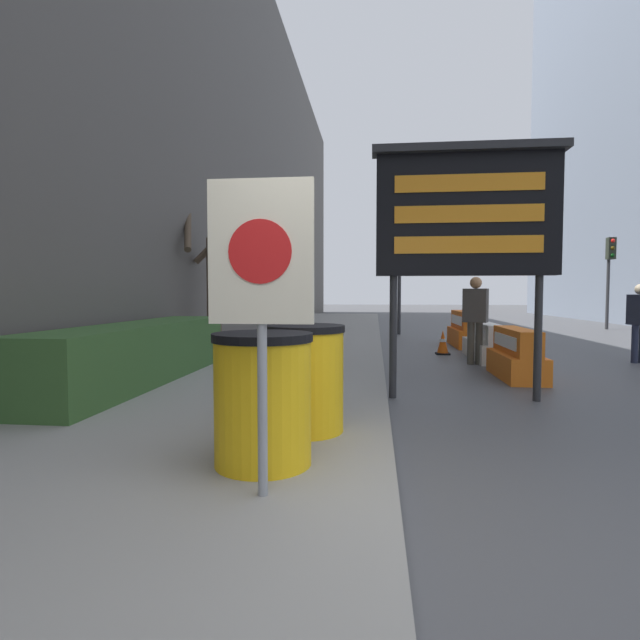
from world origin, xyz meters
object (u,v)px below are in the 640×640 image
Objects in this scene: jersey_barrier_orange_near at (516,356)px; traffic_cone_near at (443,343)px; jersey_barrier_white at (485,343)px; message_board at (466,214)px; barrel_drum_foreground at (263,399)px; jersey_barrier_orange_far at (463,331)px; pedestrian_worker at (475,313)px; pedestrian_passerby at (640,316)px; warning_sign at (261,275)px; traffic_light_near_curb at (400,252)px; barrel_drum_middle at (304,378)px; traffic_light_far_side at (610,263)px.

jersey_barrier_orange_near reaches higher than traffic_cone_near.
message_board is at bearing -105.38° from jersey_barrier_white.
barrel_drum_foreground is 10.52m from jersey_barrier_orange_far.
message_board reaches higher than pedestrian_worker.
jersey_barrier_white is 1.08m from traffic_cone_near.
pedestrian_passerby reaches higher than traffic_cone_near.
warning_sign is 7.62m from pedestrian_worker.
barrel_drum_foreground reaches higher than jersey_barrier_orange_near.
jersey_barrier_orange_far is 3.60× the size of traffic_cone_near.
barrel_drum_foreground is at bearing 102.29° from warning_sign.
jersey_barrier_orange_far is 1.27× the size of pedestrian_passerby.
traffic_cone_near is 6.09m from traffic_light_near_curb.
traffic_light_near_curb reaches higher than warning_sign.
barrel_drum_middle is at bearing -92.31° from pedestrian_worker.
traffic_light_near_curb reaches higher than barrel_drum_middle.
barrel_drum_middle is at bearing -107.94° from jersey_barrier_orange_far.
jersey_barrier_orange_far is (3.01, 10.61, -1.10)m from warning_sign.
pedestrian_worker is at bearing 67.12° from barrel_drum_foreground.
pedestrian_passerby reaches higher than jersey_barrier_white.
traffic_light_near_curb is (1.50, 14.20, 1.29)m from warning_sign.
barrel_drum_middle is 1.72m from warning_sign.
message_board is at bearing -80.86° from pedestrian_worker.
jersey_barrier_white is 0.61× the size of traffic_light_far_side.
jersey_barrier_orange_far is at bearing 90.00° from jersey_barrier_orange_near.
barrel_drum_foreground is 7.13m from pedestrian_worker.
jersey_barrier_orange_near is at bearing 54.08° from barrel_drum_middle.
jersey_barrier_orange_far is 1.17× the size of pedestrian_worker.
warning_sign reaches higher than pedestrian_passerby.
jersey_barrier_white is (2.96, 6.48, -0.30)m from barrel_drum_middle.
traffic_cone_near is at bearing -130.22° from traffic_light_far_side.
barrel_drum_foreground is at bearing -121.81° from message_board.
jersey_barrier_white is 11.90m from traffic_light_far_side.
warning_sign is (-0.05, -1.48, 0.87)m from barrel_drum_middle.
barrel_drum_middle reaches higher than jersey_barrier_orange_near.
jersey_barrier_orange_far is at bearing -67.16° from traffic_light_near_curb.
barrel_drum_middle is 0.57× the size of jersey_barrier_orange_near.
jersey_barrier_orange_near is at bearing -90.00° from jersey_barrier_white.
barrel_drum_foreground reaches higher than jersey_barrier_orange_far.
traffic_cone_near is at bearing 136.05° from jersey_barrier_white.
barrel_drum_foreground is at bearing -106.17° from traffic_cone_near.
barrel_drum_foreground is 13.90m from traffic_light_near_curb.
barrel_drum_foreground is 0.93m from barrel_drum_middle.
pedestrian_worker is (0.79, 3.37, -1.41)m from message_board.
traffic_cone_near is at bearing 127.00° from pedestrian_worker.
traffic_light_near_curb is at bearing 99.92° from jersey_barrier_orange_near.
barrel_drum_middle reaches higher than jersey_barrier_orange_far.
traffic_cone_near is (-0.78, 3.14, -0.09)m from jersey_barrier_orange_near.
traffic_light_far_side is (6.70, 6.93, 2.18)m from jersey_barrier_orange_far.
jersey_barrier_orange_near is at bearing -119.21° from traffic_light_far_side.
barrel_drum_middle is 5.05m from jersey_barrier_orange_near.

